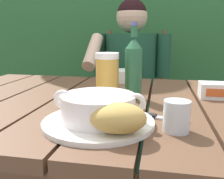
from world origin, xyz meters
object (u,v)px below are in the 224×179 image
at_px(diner_bowl, 122,76).
at_px(beer_bottle, 134,67).
at_px(serving_plate, 98,122).
at_px(person_eating, 130,80).
at_px(chair_near_diner, 133,106).
at_px(soup_bowl, 98,107).
at_px(beer_glass, 107,77).
at_px(table_knife, 155,117).
at_px(bread_roll, 118,118).
at_px(butter_tub, 215,90).
at_px(water_glass_small, 177,116).

bearing_deg(diner_bowl, beer_bottle, -74.94).
bearing_deg(serving_plate, person_eating, 92.02).
xyz_separation_m(chair_near_diner, soup_bowl, (0.03, -1.15, 0.33)).
distance_m(beer_glass, table_knife, 0.25).
relative_size(chair_near_diner, diner_bowl, 7.73).
bearing_deg(bread_roll, butter_tub, 55.61).
xyz_separation_m(serving_plate, water_glass_small, (0.19, -0.01, 0.03)).
height_order(person_eating, beer_glass, person_eating).
bearing_deg(bread_roll, chair_near_diner, 94.35).
bearing_deg(beer_glass, soup_bowl, -83.49).
bearing_deg(beer_glass, chair_near_diner, 90.19).
bearing_deg(serving_plate, bread_roll, -49.40).
distance_m(water_glass_small, table_knife, 0.11).
relative_size(bread_roll, butter_tub, 1.23).
xyz_separation_m(bread_roll, butter_tub, (0.29, 0.42, -0.02)).
distance_m(chair_near_diner, beer_bottle, 0.96).
relative_size(table_knife, diner_bowl, 1.14).
distance_m(chair_near_diner, water_glass_small, 1.22).
xyz_separation_m(bread_roll, beer_bottle, (-0.00, 0.35, 0.07)).
xyz_separation_m(bread_roll, table_knife, (0.08, 0.15, -0.04)).
bearing_deg(beer_glass, bread_roll, -73.92).
bearing_deg(diner_bowl, chair_near_diner, 90.00).
bearing_deg(butter_tub, serving_plate, -135.33).
bearing_deg(butter_tub, person_eating, 122.60).
xyz_separation_m(person_eating, soup_bowl, (0.03, -0.94, 0.10)).
relative_size(soup_bowl, bread_roll, 1.79).
bearing_deg(soup_bowl, beer_bottle, 78.16).
relative_size(serving_plate, table_knife, 1.90).
height_order(chair_near_diner, bread_roll, chair_near_diner).
height_order(person_eating, soup_bowl, person_eating).
bearing_deg(diner_bowl, water_glass_small, -70.32).
bearing_deg(table_knife, beer_bottle, 112.12).
relative_size(bread_roll, beer_glass, 0.81).
relative_size(beer_glass, diner_bowl, 1.26).
distance_m(beer_glass, butter_tub, 0.40).
height_order(bread_roll, beer_bottle, beer_bottle).
height_order(serving_plate, beer_glass, beer_glass).
relative_size(serving_plate, beer_glass, 1.73).
xyz_separation_m(beer_bottle, water_glass_small, (0.13, -0.29, -0.08)).
relative_size(bread_roll, table_knife, 0.89).
xyz_separation_m(person_eating, butter_tub, (0.38, -0.60, 0.08)).
relative_size(water_glass_small, table_knife, 0.50).
bearing_deg(table_knife, bread_roll, -117.98).
xyz_separation_m(chair_near_diner, beer_glass, (0.00, -0.91, 0.36)).
bearing_deg(soup_bowl, beer_glass, 96.51).
bearing_deg(soup_bowl, person_eating, 92.02).
distance_m(serving_plate, table_knife, 0.16).
bearing_deg(serving_plate, water_glass_small, -3.56).
bearing_deg(bread_roll, soup_bowl, 130.60).
distance_m(serving_plate, water_glass_small, 0.19).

